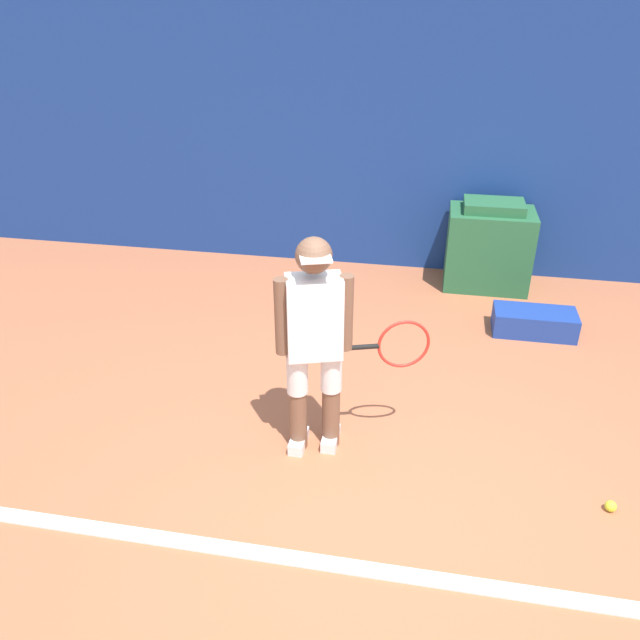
{
  "coord_description": "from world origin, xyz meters",
  "views": [
    {
      "loc": [
        0.15,
        -2.77,
        2.78
      ],
      "look_at": [
        -0.49,
        0.72,
        0.86
      ],
      "focal_mm": 35.0,
      "sensor_mm": 36.0,
      "label": 1
    }
  ],
  "objects_px": {
    "tennis_ball": "(611,506)",
    "equipment_bag": "(534,322)",
    "tennis_player": "(317,340)",
    "covered_chair": "(489,247)"
  },
  "relations": [
    {
      "from": "tennis_player",
      "to": "covered_chair",
      "type": "distance_m",
      "value": 3.13
    },
    {
      "from": "equipment_bag",
      "to": "covered_chair",
      "type": "bearing_deg",
      "value": 111.83
    },
    {
      "from": "tennis_player",
      "to": "covered_chair",
      "type": "bearing_deg",
      "value": 48.79
    },
    {
      "from": "tennis_player",
      "to": "covered_chair",
      "type": "xyz_separation_m",
      "value": [
        1.24,
        2.85,
        -0.4
      ]
    },
    {
      "from": "covered_chair",
      "to": "equipment_bag",
      "type": "bearing_deg",
      "value": -68.17
    },
    {
      "from": "covered_chair",
      "to": "equipment_bag",
      "type": "height_order",
      "value": "covered_chair"
    },
    {
      "from": "tennis_player",
      "to": "equipment_bag",
      "type": "relative_size",
      "value": 2.09
    },
    {
      "from": "covered_chair",
      "to": "tennis_ball",
      "type": "bearing_deg",
      "value": -79.2
    },
    {
      "from": "tennis_ball",
      "to": "tennis_player",
      "type": "bearing_deg",
      "value": 171.2
    },
    {
      "from": "tennis_ball",
      "to": "equipment_bag",
      "type": "distance_m",
      "value": 2.17
    }
  ]
}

